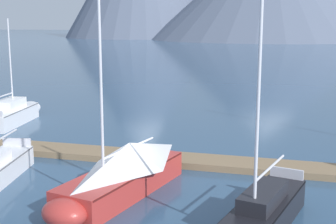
# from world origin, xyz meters

# --- Properties ---
(ground_plane) EXTENTS (700.00, 700.00, 0.00)m
(ground_plane) POSITION_xyz_m (0.00, 0.00, 0.00)
(ground_plane) COLOR #2D4C6B
(dock) EXTENTS (29.90, 2.02, 0.30)m
(dock) POSITION_xyz_m (0.00, 4.00, 0.14)
(dock) COLOR #846B4C
(dock) RESTS_ON ground
(sailboat_nearest_berth) EXTENTS (2.55, 6.76, 6.69)m
(sailboat_nearest_berth) POSITION_xyz_m (-11.54, 9.83, 0.63)
(sailboat_nearest_berth) COLOR white
(sailboat_nearest_berth) RESTS_ON ground
(sailboat_mid_dock_port) EXTENTS (3.27, 7.38, 8.73)m
(sailboat_mid_dock_port) POSITION_xyz_m (0.01, -0.48, 0.91)
(sailboat_mid_dock_port) COLOR #B2332D
(sailboat_mid_dock_port) RESTS_ON ground
(sailboat_mid_dock_starboard) EXTENTS (2.72, 6.81, 8.60)m
(sailboat_mid_dock_starboard) POSITION_xyz_m (5.30, -2.74, 0.60)
(sailboat_mid_dock_starboard) COLOR black
(sailboat_mid_dock_starboard) RESTS_ON ground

